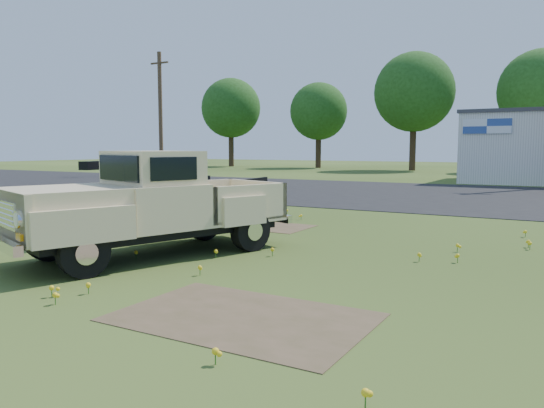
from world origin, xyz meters
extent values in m
plane|color=#2B3F14|center=(0.00, 0.00, 0.00)|extent=(140.00, 140.00, 0.00)
cube|color=black|center=(0.00, 15.00, 0.00)|extent=(90.00, 14.00, 0.02)
cube|color=#4E432A|center=(1.50, -3.00, 0.00)|extent=(3.00, 2.00, 0.01)
cube|color=#4E432A|center=(-2.00, 3.50, 0.00)|extent=(2.20, 1.60, 0.01)
cube|color=white|center=(0.50, 22.95, 3.20)|extent=(2.50, 0.08, 0.80)
cylinder|color=#4C3A23|center=(-22.00, 22.00, 4.50)|extent=(0.30, 0.30, 9.00)
cube|color=#4C3A23|center=(-22.00, 22.00, 8.20)|extent=(1.60, 0.12, 0.12)
cylinder|color=#362618|center=(-28.00, 40.00, 1.80)|extent=(0.56, 0.56, 3.60)
sphere|color=#1C4313|center=(-28.00, 40.00, 6.32)|extent=(6.40, 6.40, 6.40)
cylinder|color=#362618|center=(-18.00, 41.00, 1.62)|extent=(0.56, 0.56, 3.24)
sphere|color=#1C4313|center=(-18.00, 41.00, 5.69)|extent=(5.76, 5.76, 5.76)
cylinder|color=#362618|center=(-8.00, 39.50, 1.98)|extent=(0.56, 0.56, 3.96)
sphere|color=#1C4313|center=(-8.00, 39.50, 6.95)|extent=(7.04, 7.04, 7.04)
cylinder|color=#362618|center=(2.00, 40.50, 1.89)|extent=(0.56, 0.56, 3.78)
sphere|color=#1C4313|center=(2.00, 40.50, 6.64)|extent=(6.72, 6.72, 6.72)
camera|label=1|loc=(4.88, -8.17, 2.03)|focal=35.00mm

